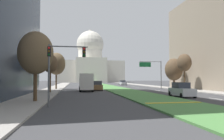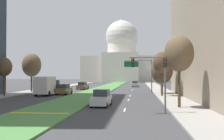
# 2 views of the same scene
# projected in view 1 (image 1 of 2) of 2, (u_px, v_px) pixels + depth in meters

# --- Properties ---
(ground_plane) EXTENTS (268.72, 268.72, 0.00)m
(ground_plane) POSITION_uv_depth(u_px,v_px,m) (103.00, 86.00, 66.34)
(ground_plane) COLOR #3D3D3F
(grass_median) EXTENTS (5.90, 109.93, 0.14)m
(grass_median) POSITION_uv_depth(u_px,v_px,m) (106.00, 86.00, 60.33)
(grass_median) COLOR #4C8442
(grass_median) RESTS_ON ground_plane
(median_curb_nose) EXTENTS (5.31, 0.50, 0.04)m
(median_curb_nose) POSITION_uv_depth(u_px,v_px,m) (174.00, 103.00, 18.57)
(median_curb_nose) COLOR gold
(median_curb_nose) RESTS_ON grass_median
(lane_dashes_right) EXTENTS (0.16, 55.73, 0.01)m
(lane_dashes_right) POSITION_uv_depth(u_px,v_px,m) (141.00, 88.00, 51.14)
(lane_dashes_right) COLOR silver
(lane_dashes_right) RESTS_ON ground_plane
(sidewalk_left) EXTENTS (4.00, 109.93, 0.15)m
(sidewalk_left) POSITION_uv_depth(u_px,v_px,m) (57.00, 87.00, 51.98)
(sidewalk_left) COLOR #9E9991
(sidewalk_left) RESTS_ON ground_plane
(sidewalk_right) EXTENTS (4.00, 109.93, 0.15)m
(sidewalk_right) POSITION_uv_depth(u_px,v_px,m) (157.00, 87.00, 56.67)
(sidewalk_right) COLOR #9E9991
(sidewalk_right) RESTS_ON ground_plane
(capitol_building) EXTENTS (39.88, 22.13, 32.53)m
(capitol_building) POSITION_uv_depth(u_px,v_px,m) (90.00, 62.00, 126.27)
(capitol_building) COLOR beige
(capitol_building) RESTS_ON ground_plane
(traffic_light_near_left) EXTENTS (3.34, 0.35, 5.20)m
(traffic_light_near_left) POSITION_uv_depth(u_px,v_px,m) (59.00, 61.00, 17.15)
(traffic_light_near_left) COLOR #515456
(traffic_light_near_left) RESTS_ON ground_plane
(overhead_guide_sign) EXTENTS (5.46, 0.20, 6.50)m
(overhead_guide_sign) POSITION_uv_depth(u_px,v_px,m) (153.00, 69.00, 48.22)
(overhead_guide_sign) COLOR #515456
(overhead_guide_sign) RESTS_ON ground_plane
(street_tree_left_near) EXTENTS (3.38, 3.38, 6.99)m
(street_tree_left_near) POSITION_uv_depth(u_px,v_px,m) (36.00, 53.00, 20.16)
(street_tree_left_near) COLOR #4C3823
(street_tree_left_near) RESTS_ON ground_plane
(street_tree_left_mid) EXTENTS (2.41, 2.41, 6.29)m
(street_tree_left_mid) POSITION_uv_depth(u_px,v_px,m) (50.00, 64.00, 33.60)
(street_tree_left_mid) COLOR #4C3823
(street_tree_left_mid) RESTS_ON ground_plane
(street_tree_right_mid) EXTENTS (2.80, 2.80, 7.22)m
(street_tree_right_mid) POSITION_uv_depth(u_px,v_px,m) (184.00, 63.00, 40.47)
(street_tree_right_mid) COLOR #4C3823
(street_tree_right_mid) RESTS_ON ground_plane
(street_tree_left_far) EXTENTS (3.78, 3.78, 7.86)m
(street_tree_left_far) POSITION_uv_depth(u_px,v_px,m) (56.00, 64.00, 43.76)
(street_tree_left_far) COLOR #4C3823
(street_tree_left_far) RESTS_ON ground_plane
(street_tree_right_far) EXTENTS (3.95, 3.95, 6.83)m
(street_tree_right_far) POSITION_uv_depth(u_px,v_px,m) (174.00, 70.00, 45.72)
(street_tree_right_far) COLOR #4C3823
(street_tree_right_far) RESTS_ON ground_plane
(sedan_lead_stopped) EXTENTS (2.00, 4.29, 1.86)m
(sedan_lead_stopped) POSITION_uv_depth(u_px,v_px,m) (181.00, 90.00, 26.03)
(sedan_lead_stopped) COLOR #BCBCC1
(sedan_lead_stopped) RESTS_ON ground_plane
(sedan_midblock) EXTENTS (2.09, 4.22, 1.87)m
(sedan_midblock) POSITION_uv_depth(u_px,v_px,m) (97.00, 86.00, 40.00)
(sedan_midblock) COLOR brown
(sedan_midblock) RESTS_ON ground_plane
(sedan_distant) EXTENTS (2.21, 4.41, 1.77)m
(sedan_distant) POSITION_uv_depth(u_px,v_px,m) (91.00, 84.00, 55.51)
(sedan_distant) COLOR brown
(sedan_distant) RESTS_ON ground_plane
(sedan_far_horizon) EXTENTS (2.11, 4.38, 1.69)m
(sedan_far_horizon) POSITION_uv_depth(u_px,v_px,m) (123.00, 83.00, 72.26)
(sedan_far_horizon) COLOR #BCBCC1
(sedan_far_horizon) RESTS_ON ground_plane
(box_truck_delivery) EXTENTS (2.40, 6.40, 3.20)m
(box_truck_delivery) POSITION_uv_depth(u_px,v_px,m) (86.00, 82.00, 37.38)
(box_truck_delivery) COLOR black
(box_truck_delivery) RESTS_ON ground_plane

